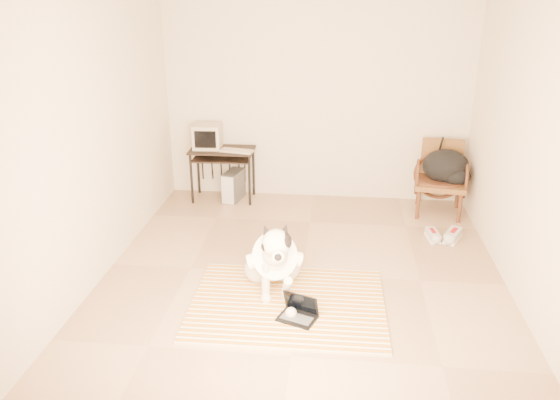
% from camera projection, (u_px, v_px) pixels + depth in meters
% --- Properties ---
extents(floor, '(4.50, 4.50, 0.00)m').
position_uv_depth(floor, '(303.00, 274.00, 5.54)').
color(floor, tan).
rests_on(floor, ground).
extents(wall_back, '(4.50, 0.00, 4.50)m').
position_uv_depth(wall_back, '(316.00, 99.00, 7.12)').
color(wall_back, beige).
rests_on(wall_back, floor).
extents(wall_front, '(4.50, 0.00, 4.50)m').
position_uv_depth(wall_front, '(278.00, 260.00, 2.97)').
color(wall_front, beige).
rests_on(wall_front, floor).
extents(wall_left, '(0.00, 4.50, 4.50)m').
position_uv_depth(wall_left, '(98.00, 140.00, 5.25)').
color(wall_left, beige).
rests_on(wall_left, floor).
extents(wall_right, '(0.00, 4.50, 4.50)m').
position_uv_depth(wall_right, '(529.00, 153.00, 4.85)').
color(wall_right, beige).
rests_on(wall_right, floor).
extents(rug, '(1.79, 1.38, 0.02)m').
position_uv_depth(rug, '(288.00, 304.00, 5.01)').
color(rug, orange).
rests_on(rug, floor).
extents(dog, '(0.56, 1.09, 0.82)m').
position_uv_depth(dog, '(274.00, 260.00, 5.14)').
color(dog, silver).
rests_on(dog, rug).
extents(laptop, '(0.38, 0.33, 0.23)m').
position_uv_depth(laptop, '(299.00, 312.00, 4.77)').
color(laptop, black).
rests_on(laptop, rug).
extents(computer_desk, '(0.86, 0.49, 0.71)m').
position_uv_depth(computer_desk, '(222.00, 156.00, 7.26)').
color(computer_desk, black).
rests_on(computer_desk, floor).
extents(crt_monitor, '(0.37, 0.36, 0.32)m').
position_uv_depth(crt_monitor, '(207.00, 136.00, 7.23)').
color(crt_monitor, tan).
rests_on(crt_monitor, computer_desk).
extents(desk_keyboard, '(0.45, 0.23, 0.03)m').
position_uv_depth(desk_keyboard, '(237.00, 151.00, 7.11)').
color(desk_keyboard, tan).
rests_on(desk_keyboard, computer_desk).
extents(pc_tower, '(0.26, 0.46, 0.40)m').
position_uv_depth(pc_tower, '(234.00, 186.00, 7.40)').
color(pc_tower, '#454548').
rests_on(pc_tower, floor).
extents(rattan_chair, '(0.67, 0.66, 0.91)m').
position_uv_depth(rattan_chair, '(440.00, 178.00, 6.91)').
color(rattan_chair, brown).
rests_on(rattan_chair, floor).
extents(backpack, '(0.57, 0.49, 0.42)m').
position_uv_depth(backpack, '(447.00, 168.00, 6.80)').
color(backpack, black).
rests_on(backpack, rattan_chair).
extents(sneaker_left, '(0.15, 0.30, 0.10)m').
position_uv_depth(sneaker_left, '(433.00, 235.00, 6.30)').
color(sneaker_left, white).
rests_on(sneaker_left, floor).
extents(sneaker_right, '(0.27, 0.35, 0.12)m').
position_uv_depth(sneaker_right, '(453.00, 236.00, 6.27)').
color(sneaker_right, white).
rests_on(sneaker_right, floor).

